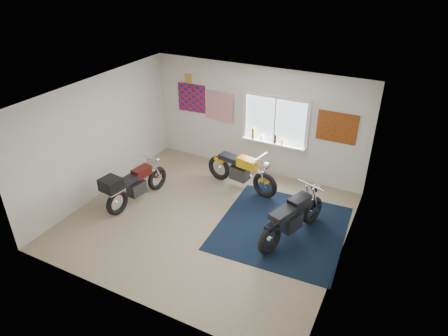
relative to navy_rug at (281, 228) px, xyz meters
The scene contains 10 objects.
ground 1.55m from the navy_rug, 163.94° to the right, with size 5.50×5.50×0.00m, color #9E896B.
room_shell 2.25m from the navy_rug, 163.94° to the right, with size 5.50×5.50×5.50m.
navy_rug is the anchor object (origin of this frame).
window_assembly 2.65m from the navy_rug, 115.92° to the left, with size 1.66×0.17×1.26m.
oil_bottles 2.53m from the navy_rug, 122.00° to the left, with size 0.82×0.07×0.28m.
flag_display 4.51m from the navy_rug, 148.83° to the left, with size 1.60×0.10×1.17m.
triumph_poster 2.61m from the navy_rug, 77.38° to the left, with size 0.90×0.03×0.70m, color #A54C14.
yellow_triumph 1.83m from the navy_rug, 142.94° to the left, with size 1.95×0.62×0.99m.
black_chrome_bike 0.53m from the navy_rug, 34.17° to the right, with size 0.83×1.90×1.01m.
maroon_tourer 3.36m from the navy_rug, 168.84° to the right, with size 0.65×1.82×0.92m.
Camera 1 is at (3.42, -5.98, 5.06)m, focal length 32.00 mm.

